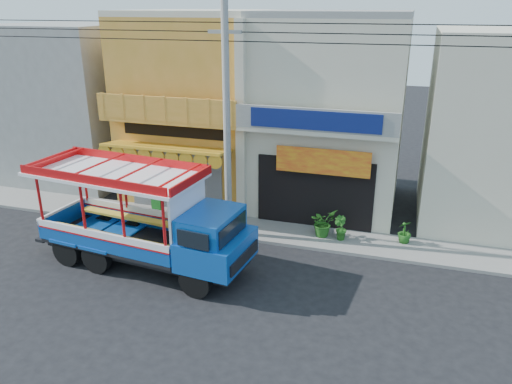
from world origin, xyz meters
TOP-DOWN VIEW (x-y plane):
  - ground at (0.00, 0.00)m, footprint 90.00×90.00m
  - sidewalk at (0.00, 4.00)m, footprint 30.00×2.00m
  - shophouse_left at (-4.00, 7.96)m, footprint 6.00×7.50m
  - shophouse_right at (2.00, 7.96)m, footprint 6.00×6.75m
  - party_pilaster at (-1.00, 4.85)m, footprint 0.35×0.30m
  - filler_building_left at (-11.00, 8.00)m, footprint 6.00×6.00m
  - filler_building_right at (9.00, 8.00)m, footprint 6.00×6.00m
  - utility_pole at (-0.85, 3.30)m, footprint 28.00×0.26m
  - songthaew_truck at (-2.38, 0.13)m, footprint 7.81×3.26m
  - green_sign at (-4.52, 4.07)m, footprint 0.60×0.47m
  - potted_plant_a at (2.51, 4.13)m, footprint 1.24×1.28m
  - potted_plant_b at (3.20, 4.01)m, footprint 0.64×0.62m
  - potted_plant_c at (5.54, 4.43)m, footprint 0.68×0.68m

SIDE VIEW (x-z plane):
  - ground at x=0.00m, z-range 0.00..0.00m
  - sidewalk at x=0.00m, z-range 0.00..0.12m
  - green_sign at x=-4.52m, z-range 0.04..0.99m
  - potted_plant_c at x=5.54m, z-range 0.12..0.98m
  - potted_plant_b at x=3.20m, z-range 0.12..1.03m
  - potted_plant_a at x=2.51m, z-range 0.12..1.20m
  - songthaew_truck at x=-2.38m, z-range -0.06..3.48m
  - filler_building_left at x=-11.00m, z-range 0.00..7.60m
  - filler_building_right at x=9.00m, z-range 0.00..7.60m
  - party_pilaster at x=-1.00m, z-range 0.00..8.00m
  - shophouse_right at x=2.00m, z-range -0.01..8.23m
  - shophouse_left at x=-4.00m, z-range -0.01..8.23m
  - utility_pole at x=-0.85m, z-range 0.53..9.53m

